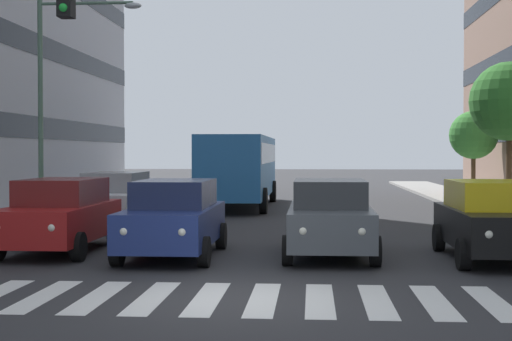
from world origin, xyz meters
TOP-DOWN VIEW (x-y plane):
  - ground_plane at (0.00, 0.00)m, footprint 180.00×180.00m
  - crosswalk_markings at (-0.00, 0.00)m, footprint 10.35×2.80m
  - car_0 at (-5.13, -4.71)m, footprint 2.02×4.44m
  - car_1 at (-1.62, -5.05)m, footprint 2.02×4.44m
  - car_2 at (1.87, -4.69)m, footprint 2.02×4.44m
  - car_3 at (4.68, -5.30)m, footprint 2.02×4.44m
  - car_row2_0 at (4.93, -11.10)m, footprint 2.02×4.44m
  - bus_behind_traffic at (1.87, -20.12)m, footprint 2.78×10.50m
  - street_lamp_right at (7.03, -11.92)m, footprint 3.43×0.28m
  - street_tree_2 at (-8.14, -15.02)m, footprint 2.79×2.79m
  - street_tree_3 at (-8.52, -22.65)m, footprint 2.18×2.18m

SIDE VIEW (x-z plane):
  - ground_plane at x=0.00m, z-range 0.00..0.00m
  - crosswalk_markings at x=0.00m, z-range 0.00..0.01m
  - car_0 at x=-5.13m, z-range 0.03..1.75m
  - car_1 at x=-1.62m, z-range 0.03..1.75m
  - car_2 at x=1.87m, z-range 0.03..1.75m
  - car_3 at x=4.68m, z-range 0.03..1.75m
  - car_row2_0 at x=4.93m, z-range 0.03..1.75m
  - bus_behind_traffic at x=1.87m, z-range 0.36..3.36m
  - street_tree_3 at x=-8.52m, z-range 1.08..5.14m
  - street_tree_2 at x=-8.14m, z-range 1.43..6.81m
  - street_lamp_right at x=7.03m, z-range 1.01..8.17m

